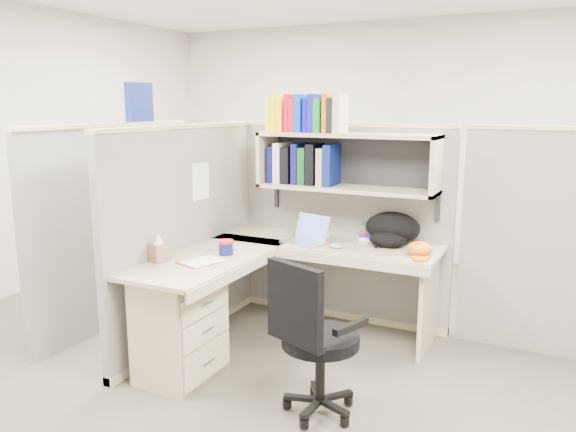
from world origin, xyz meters
The scene contains 14 objects.
ground centered at (0.00, 0.00, 0.00)m, with size 6.00×6.00×0.00m, color #353129.
room_shell centered at (0.00, 0.00, 1.62)m, with size 6.00×6.00×6.00m.
cubicle centered at (-0.37, 0.45, 0.91)m, with size 3.79×1.84×1.95m.
desk centered at (-0.41, -0.29, 0.44)m, with size 1.74×1.75×0.73m.
laptop centered at (-0.13, 0.43, 0.84)m, with size 0.31×0.31×0.22m, color silver, non-canonical shape.
backpack centered at (0.47, 0.68, 0.85)m, with size 0.42×0.32×0.25m, color black, non-canonical shape.
orange_cap centered at (0.74, 0.49, 0.78)m, with size 0.18×0.21×0.10m, color #DE5D13, non-canonical shape.
snack_canister centered at (-0.49, -0.10, 0.78)m, with size 0.11×0.11×0.10m.
tissue_box centered at (-0.81, -0.44, 0.83)m, with size 0.12×0.12×0.19m, color #88634D, non-canonical shape.
mouse centered at (0.14, 0.41, 0.75)m, with size 0.10×0.07×0.04m, color #7F99B4.
paper_cup centered at (-0.06, 0.70, 0.78)m, with size 0.06×0.06×0.09m, color white.
book_stack centered at (0.26, 0.84, 0.79)m, with size 0.17×0.23×0.11m, color gray, non-canonical shape.
loose_paper centered at (-0.54, -0.32, 0.73)m, with size 0.20×0.27×0.00m, color silver, non-canonical shape.
task_chair centered at (0.43, -0.62, 0.33)m, with size 0.54×0.51×0.94m.
Camera 1 is at (1.61, -3.34, 1.77)m, focal length 35.00 mm.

